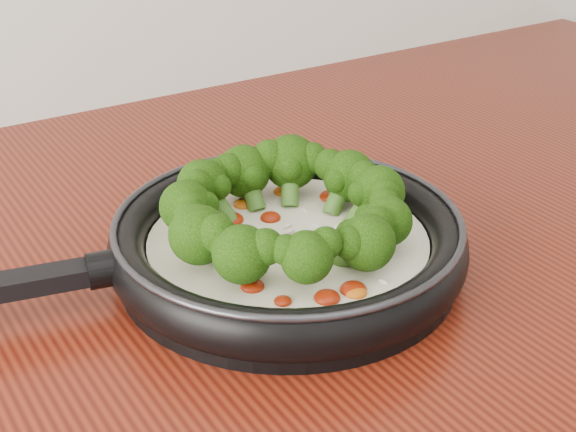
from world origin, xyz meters
TOP-DOWN VIEW (x-y plane):
  - skillet at (-0.05, 1.04)m, footprint 0.48×0.35m

SIDE VIEW (x-z plane):
  - skillet at x=-0.05m, z-range 0.89..0.97m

